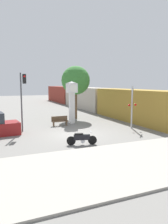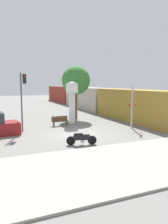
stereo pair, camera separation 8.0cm
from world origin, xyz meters
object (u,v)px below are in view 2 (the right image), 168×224
at_px(freight_train, 86,98).
at_px(clock_tower, 72,96).
at_px(traffic_light, 23,92).
at_px(street_tree, 76,81).
at_px(bench, 60,121).
at_px(railroad_crossing_signal, 132,105).
at_px(motorcycle, 81,139).

bearing_deg(freight_train, clock_tower, -119.46).
relative_size(clock_tower, traffic_light, 0.87).
relative_size(traffic_light, street_tree, 0.82).
height_order(clock_tower, bench, clock_tower).
xyz_separation_m(freight_train, traffic_light, (-11.97, -14.19, 1.67)).
xyz_separation_m(traffic_light, street_tree, (6.54, 4.65, 1.03)).
bearing_deg(clock_tower, street_tree, 61.36).
relative_size(clock_tower, bench, 2.68).
xyz_separation_m(railroad_crossing_signal, bench, (-5.72, 3.65, -1.63)).
relative_size(street_tree, bench, 3.78).
bearing_deg(bench, street_tree, 49.32).
bearing_deg(freight_train, traffic_light, -130.17).
height_order(freight_train, traffic_light, traffic_light).
distance_m(traffic_light, street_tree, 8.09).
bearing_deg(motorcycle, clock_tower, 90.18).
distance_m(railroad_crossing_signal, street_tree, 7.97).
bearing_deg(railroad_crossing_signal, motorcycle, -152.32).
distance_m(clock_tower, freight_train, 14.07).
xyz_separation_m(clock_tower, traffic_light, (-5.08, -1.97, 0.52)).
xyz_separation_m(clock_tower, bench, (-1.54, -0.81, -2.36)).
bearing_deg(clock_tower, freight_train, 60.54).
bearing_deg(traffic_light, railroad_crossing_signal, -15.03).
distance_m(freight_train, bench, 15.56).
height_order(freight_train, railroad_crossing_signal, railroad_crossing_signal).
bearing_deg(freight_train, street_tree, -119.69).
bearing_deg(motorcycle, railroad_crossing_signal, 43.19).
bearing_deg(motorcycle, freight_train, 81.19).
height_order(street_tree, bench, street_tree).
bearing_deg(clock_tower, bench, -152.16).
xyz_separation_m(clock_tower, street_tree, (1.46, 2.68, 1.54)).
bearing_deg(traffic_light, bench, 18.17).
xyz_separation_m(clock_tower, railroad_crossing_signal, (4.19, -4.46, -0.73)).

